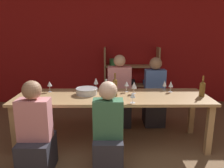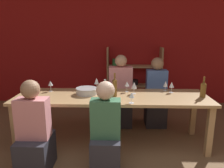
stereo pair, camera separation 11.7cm
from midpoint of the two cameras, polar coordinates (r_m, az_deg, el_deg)
wall_back_red at (r=5.12m, az=0.39°, el=9.98°), size 8.80×0.06×2.70m
shelf_unit at (r=5.06m, az=4.11°, el=0.05°), size 1.24×0.30×1.33m
dining_table at (r=3.22m, az=-1.03°, el=-4.45°), size 2.80×0.82×0.75m
mixing_bowl at (r=3.27m, az=-7.65°, el=-1.82°), size 0.32×0.32×0.09m
wine_bottle_green at (r=2.86m, az=-2.68°, el=-2.48°), size 0.08×0.08×0.31m
wine_bottle_dark at (r=3.12m, az=-0.29°, el=-0.76°), size 0.07×0.07×0.34m
wine_bottle_amber at (r=3.36m, az=21.60°, el=-1.07°), size 0.08×0.08×0.30m
wine_glass_red_a at (r=3.46m, az=14.18°, el=-0.13°), size 0.07×0.07×0.17m
wine_glass_white_a at (r=3.51m, az=-16.93°, el=-0.03°), size 0.07×0.07×0.17m
wine_glass_red_b at (r=3.37m, az=2.84°, el=-0.01°), size 0.07×0.07×0.16m
wine_glass_red_c at (r=3.27m, az=4.76°, el=-0.39°), size 0.08×0.08×0.18m
wine_glass_empty_a at (r=3.55m, az=12.67°, el=0.11°), size 0.07×0.07×0.16m
wine_glass_red_d at (r=2.85m, az=4.29°, el=-2.97°), size 0.07×0.07×0.15m
wine_glass_red_e at (r=3.51m, az=-5.18°, el=0.69°), size 0.08×0.08×0.19m
cell_phone at (r=3.16m, az=-20.29°, el=-3.96°), size 0.10×0.16×0.01m
person_near_a at (r=2.83m, az=-20.37°, el=-13.34°), size 0.37×0.47×1.13m
person_far_a at (r=4.03m, az=10.11°, el=-3.96°), size 0.36×0.45×1.23m
person_near_b at (r=2.69m, az=-2.30°, el=-13.95°), size 0.35×0.44×1.12m
person_far_b at (r=3.98m, az=1.05°, el=-3.97°), size 0.41×0.51×1.27m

